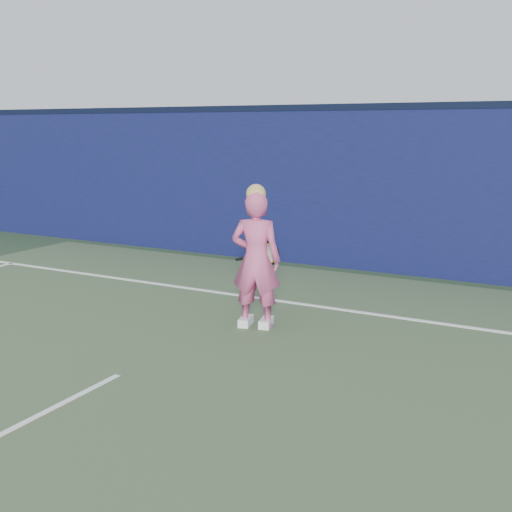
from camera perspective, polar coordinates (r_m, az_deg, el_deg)
The scene contains 5 objects.
ground at distance 5.46m, azimuth -19.15°, elevation -13.55°, with size 80.00×80.00×0.00m, color #273C25.
backstop_wall at distance 10.52m, azimuth 7.30°, elevation 5.88°, with size 24.00×0.40×2.50m, color #0C1237.
wall_cap at distance 10.48m, azimuth 7.48°, elevation 12.97°, with size 24.00×0.42×0.10m, color black.
player at distance 7.20m, azimuth 0.00°, elevation -0.31°, with size 0.64×0.50×1.63m.
racket at distance 7.59m, azimuth 0.72°, elevation 0.18°, with size 0.59×0.14×0.31m.
Camera 1 is at (3.74, -3.29, 2.25)m, focal length 45.00 mm.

